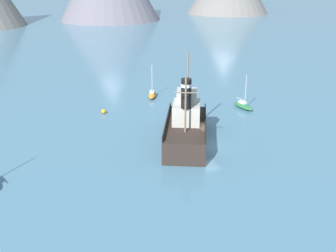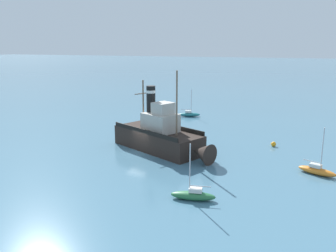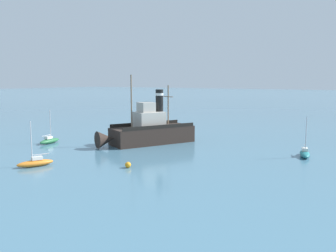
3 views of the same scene
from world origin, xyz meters
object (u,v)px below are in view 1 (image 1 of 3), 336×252
sailboat_orange (152,94)px  mooring_buoy (104,111)px  old_tugboat (186,126)px  sailboat_green (243,106)px

sailboat_orange → mooring_buoy: sailboat_orange is taller
old_tugboat → sailboat_orange: size_ratio=2.94×
sailboat_orange → sailboat_green: 14.15m
sailboat_green → mooring_buoy: sailboat_green is taller
sailboat_orange → sailboat_green: same height
old_tugboat → mooring_buoy: (-6.45, 12.89, -1.51)m
old_tugboat → sailboat_orange: (2.32, 17.68, -1.40)m
sailboat_orange → sailboat_green: bearing=-45.3°
sailboat_orange → sailboat_green: (9.96, -10.05, 0.00)m
old_tugboat → sailboat_green: size_ratio=2.94×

